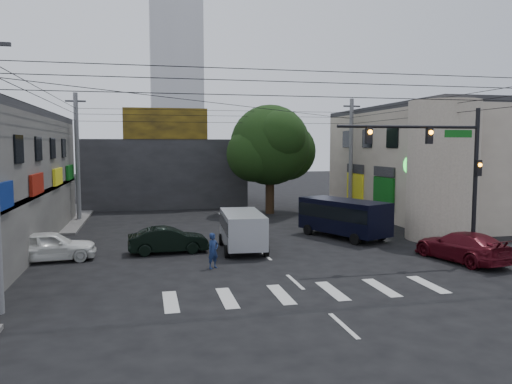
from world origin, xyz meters
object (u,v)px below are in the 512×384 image
object	(u,v)px
traffic_gantry	(445,159)
dark_sedan	(168,240)
street_tree	(270,145)
silver_minivan	(242,232)
utility_pole_far_right	(351,156)
maroon_sedan	(462,246)
utility_pole_far_left	(77,158)
traffic_officer	(213,251)
navy_van	(344,219)
white_compact	(49,246)

from	to	relation	value
traffic_gantry	dark_sedan	bearing A→B (deg)	159.55
street_tree	silver_minivan	bearing A→B (deg)	-109.82
traffic_gantry	utility_pole_far_right	xyz separation A→B (m)	(2.68, 17.00, -0.23)
maroon_sedan	silver_minivan	world-z (taller)	silver_minivan
traffic_gantry	maroon_sedan	distance (m)	4.23
utility_pole_far_left	traffic_officer	bearing A→B (deg)	-64.63
utility_pole_far_right	maroon_sedan	xyz separation A→B (m)	(-1.76, -17.23, -3.89)
silver_minivan	street_tree	bearing A→B (deg)	-16.22
utility_pole_far_left	navy_van	bearing A→B (deg)	-32.70
utility_pole_far_right	white_compact	size ratio (longest dim) A/B	2.09
utility_pole_far_right	traffic_gantry	bearing A→B (deg)	-98.94
traffic_gantry	dark_sedan	world-z (taller)	traffic_gantry
silver_minivan	traffic_officer	world-z (taller)	silver_minivan
silver_minivan	traffic_officer	distance (m)	3.99
street_tree	maroon_sedan	size ratio (longest dim) A/B	1.67
traffic_gantry	silver_minivan	bearing A→B (deg)	153.16
traffic_officer	maroon_sedan	bearing A→B (deg)	-41.62
utility_pole_far_left	traffic_officer	world-z (taller)	utility_pole_far_left
navy_van	silver_minivan	bearing A→B (deg)	85.36
traffic_gantry	white_compact	distance (m)	19.00
utility_pole_far_left	maroon_sedan	distance (m)	26.12
traffic_gantry	white_compact	bearing A→B (deg)	167.39
dark_sedan	navy_van	size ratio (longest dim) A/B	0.67
street_tree	dark_sedan	world-z (taller)	street_tree
utility_pole_far_right	navy_van	size ratio (longest dim) A/B	1.52
traffic_gantry	maroon_sedan	size ratio (longest dim) A/B	1.39
silver_minivan	maroon_sedan	bearing A→B (deg)	-112.11
white_compact	traffic_officer	xyz separation A→B (m)	(7.38, -3.09, 0.07)
white_compact	maroon_sedan	xyz separation A→B (m)	(19.01, -4.28, -0.01)
traffic_gantry	silver_minivan	size ratio (longest dim) A/B	1.52
traffic_gantry	silver_minivan	xyz separation A→B (m)	(-8.72, 4.41, -3.83)
traffic_gantry	street_tree	bearing A→B (deg)	101.99
traffic_gantry	maroon_sedan	xyz separation A→B (m)	(0.92, -0.23, -4.12)
traffic_officer	navy_van	bearing A→B (deg)	-2.12
dark_sedan	utility_pole_far_left	bearing A→B (deg)	22.37
dark_sedan	traffic_officer	bearing A→B (deg)	-156.92
traffic_officer	utility_pole_far_right	bearing A→B (deg)	14.37
maroon_sedan	traffic_gantry	bearing A→B (deg)	-25.52
traffic_gantry	navy_van	xyz separation A→B (m)	(-2.19, 6.64, -3.70)
utility_pole_far_right	utility_pole_far_left	bearing A→B (deg)	180.00
dark_sedan	silver_minivan	xyz separation A→B (m)	(3.80, -0.26, 0.34)
street_tree	utility_pole_far_right	size ratio (longest dim) A/B	0.95
street_tree	traffic_officer	xyz separation A→B (m)	(-6.89, -17.04, -4.68)
utility_pole_far_left	traffic_gantry	bearing A→B (deg)	-42.86
street_tree	traffic_officer	distance (m)	18.97
utility_pole_far_left	street_tree	bearing A→B (deg)	3.95
traffic_gantry	maroon_sedan	bearing A→B (deg)	-13.98
utility_pole_far_left	maroon_sedan	world-z (taller)	utility_pole_far_left
utility_pole_far_left	navy_van	distance (m)	19.49
utility_pole_far_left	silver_minivan	world-z (taller)	utility_pole_far_left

